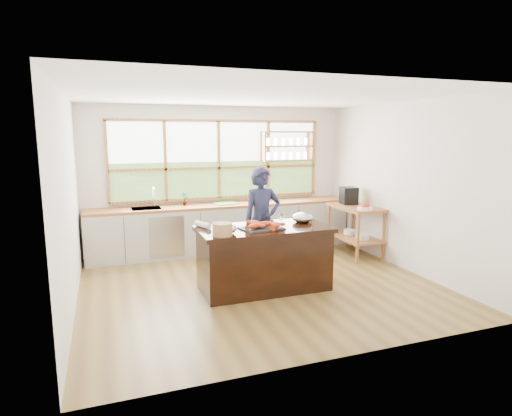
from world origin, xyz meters
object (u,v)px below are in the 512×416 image
cook (262,220)px  wicker_basket (222,229)px  island (264,258)px  espresso_machine (349,196)px

cook → wicker_basket: size_ratio=6.55×
island → espresso_machine: 2.64m
island → espresso_machine: size_ratio=5.85×
island → wicker_basket: wicker_basket is taller
island → espresso_machine: (2.19, 1.35, 0.60)m
cook → wicker_basket: (-0.93, -1.03, 0.14)m
espresso_machine → wicker_basket: 3.30m
espresso_machine → wicker_basket: espresso_machine is taller
island → cook: cook is taller
cook → wicker_basket: bearing=-134.4°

